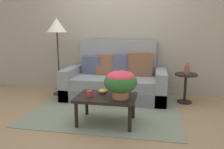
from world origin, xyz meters
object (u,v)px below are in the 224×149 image
at_px(side_table, 186,83).
at_px(potted_plant, 121,82).
at_px(floor_lamp, 57,30).
at_px(coffee_mug, 90,94).
at_px(table_vase, 187,69).
at_px(couch, 116,81).
at_px(snack_bowl, 103,91).
at_px(coffee_table, 106,100).

relative_size(side_table, potted_plant, 1.20).
bearing_deg(floor_lamp, coffee_mug, -51.45).
relative_size(floor_lamp, table_vase, 7.33).
bearing_deg(floor_lamp, table_vase, -1.41).
xyz_separation_m(couch, table_vase, (1.33, -0.07, 0.29)).
bearing_deg(table_vase, couch, 177.01).
bearing_deg(snack_bowl, potted_plant, -32.24).
bearing_deg(table_vase, floor_lamp, 178.59).
xyz_separation_m(coffee_table, side_table, (1.24, 1.19, 0.02)).
bearing_deg(snack_bowl, side_table, 38.98).
relative_size(couch, floor_lamp, 1.26).
bearing_deg(coffee_mug, couch, 83.88).
height_order(couch, table_vase, couch).
height_order(couch, coffee_table, couch).
relative_size(couch, side_table, 3.58).
xyz_separation_m(coffee_mug, table_vase, (1.47, 1.25, 0.19)).
bearing_deg(side_table, snack_bowl, -141.02).
xyz_separation_m(coffee_table, coffee_mug, (-0.22, -0.06, 0.09)).
bearing_deg(floor_lamp, side_table, -1.44).
relative_size(coffee_table, floor_lamp, 0.54).
relative_size(coffee_mug, table_vase, 0.59).
height_order(snack_bowl, table_vase, table_vase).
height_order(side_table, floor_lamp, floor_lamp).
distance_m(side_table, floor_lamp, 2.68).
relative_size(floor_lamp, coffee_mug, 12.41).
bearing_deg(side_table, potted_plant, -129.25).
xyz_separation_m(side_table, table_vase, (0.01, 0.00, 0.26)).
bearing_deg(potted_plant, side_table, 50.75).
bearing_deg(coffee_table, couch, 93.77).
height_order(couch, snack_bowl, couch).
bearing_deg(table_vase, snack_bowl, -141.24).
bearing_deg(coffee_table, side_table, 43.83).
distance_m(potted_plant, snack_bowl, 0.40).
height_order(floor_lamp, snack_bowl, floor_lamp).
xyz_separation_m(couch, side_table, (1.32, -0.07, 0.03)).
distance_m(coffee_table, side_table, 1.71).
height_order(couch, side_table, couch).
xyz_separation_m(floor_lamp, potted_plant, (1.49, -1.31, -0.69)).
relative_size(potted_plant, coffee_mug, 3.64).
bearing_deg(coffee_mug, potted_plant, 0.05).
distance_m(couch, floor_lamp, 1.54).
xyz_separation_m(coffee_table, snack_bowl, (-0.08, 0.12, 0.09)).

